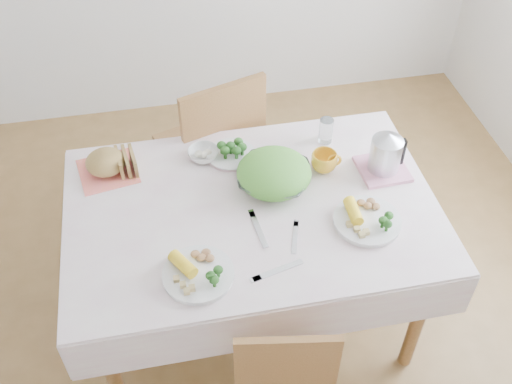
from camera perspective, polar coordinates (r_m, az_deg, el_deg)
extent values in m
plane|color=olive|center=(3.02, -0.31, -11.44)|extent=(3.60, 3.60, 0.00)
cube|color=brown|center=(2.71, -0.34, -7.03)|extent=(1.40, 0.90, 0.75)
cube|color=silver|center=(2.43, -0.37, -1.46)|extent=(1.50, 1.00, 0.01)
cube|color=brown|center=(3.13, -4.50, 3.92)|extent=(0.56, 0.56, 0.99)
imported|color=white|center=(2.49, 1.71, 1.35)|extent=(0.38, 0.38, 0.07)
cylinder|color=white|center=(2.19, -5.51, -7.83)|extent=(0.31, 0.31, 0.02)
cylinder|color=white|center=(2.39, 10.53, -2.73)|extent=(0.35, 0.35, 0.02)
cylinder|color=beige|center=(2.64, -2.40, 3.59)|extent=(0.27, 0.27, 0.02)
cube|color=#EE6E5B|center=(2.65, -13.93, 1.93)|extent=(0.27, 0.27, 0.00)
ellipsoid|color=olive|center=(2.61, -14.14, 2.83)|extent=(0.19, 0.18, 0.10)
imported|color=white|center=(2.63, -5.03, 3.62)|extent=(0.18, 0.18, 0.04)
imported|color=yellow|center=(2.57, 6.50, 2.89)|extent=(0.12, 0.12, 0.09)
cylinder|color=white|center=(2.70, 6.68, 5.91)|extent=(0.07, 0.07, 0.12)
cube|color=pink|center=(2.63, 11.95, 2.16)|extent=(0.21, 0.21, 0.02)
cylinder|color=#B2B5BA|center=(2.55, 12.32, 4.02)|extent=(0.14, 0.14, 0.19)
cube|color=silver|center=(2.34, 0.22, -3.56)|extent=(0.04, 0.20, 0.00)
cube|color=silver|center=(2.31, 3.73, -4.33)|extent=(0.07, 0.16, 0.00)
cube|color=silver|center=(2.21, 2.08, -7.47)|extent=(0.20, 0.07, 0.00)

